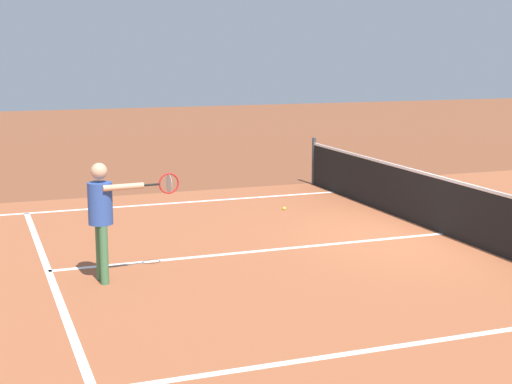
% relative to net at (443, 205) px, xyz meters
% --- Properties ---
extents(ground_plane, '(60.00, 60.00, 0.00)m').
position_rel_net_xyz_m(ground_plane, '(0.00, 0.00, -0.49)').
color(ground_plane, brown).
extents(court_surface_inbounds, '(10.62, 24.40, 0.00)m').
position_rel_net_xyz_m(court_surface_inbounds, '(0.00, 0.00, -0.49)').
color(court_surface_inbounds, '#9E5433').
rests_on(court_surface_inbounds, ground_plane).
extents(line_sideline_left, '(0.10, 11.89, 0.01)m').
position_rel_net_xyz_m(line_sideline_left, '(-4.11, -5.95, -0.49)').
color(line_sideline_left, white).
rests_on(line_sideline_left, ground_plane).
extents(line_sideline_right, '(0.10, 11.89, 0.01)m').
position_rel_net_xyz_m(line_sideline_right, '(4.11, -5.95, -0.49)').
color(line_sideline_right, white).
rests_on(line_sideline_right, ground_plane).
extents(line_service_near, '(8.22, 0.10, 0.01)m').
position_rel_net_xyz_m(line_service_near, '(0.00, -6.40, -0.49)').
color(line_service_near, white).
rests_on(line_service_near, ground_plane).
extents(line_center_service, '(0.10, 6.40, 0.01)m').
position_rel_net_xyz_m(line_center_service, '(0.00, -3.20, -0.49)').
color(line_center_service, white).
rests_on(line_center_service, ground_plane).
extents(net, '(10.41, 0.09, 1.07)m').
position_rel_net_xyz_m(net, '(0.00, 0.00, 0.00)').
color(net, '#33383D').
rests_on(net, ground_plane).
extents(player_near, '(0.43, 1.20, 1.60)m').
position_rel_net_xyz_m(player_near, '(0.77, -5.74, 0.50)').
color(player_near, '#3F7247').
rests_on(player_near, ground_plane).
extents(tennis_ball_near_net, '(0.07, 0.07, 0.07)m').
position_rel_net_xyz_m(tennis_ball_near_net, '(-2.71, -1.74, -0.46)').
color(tennis_ball_near_net, '#CCE033').
rests_on(tennis_ball_near_net, ground_plane).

